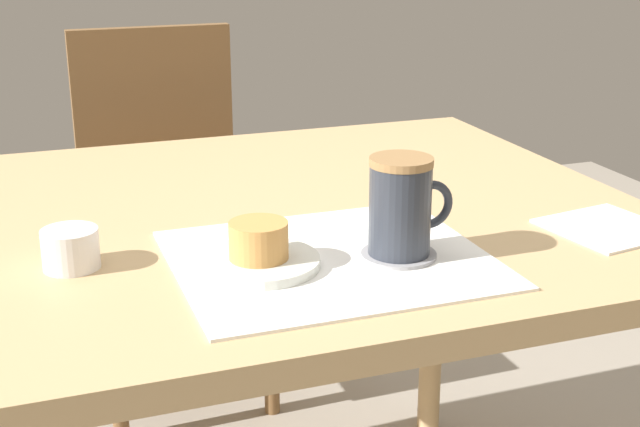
% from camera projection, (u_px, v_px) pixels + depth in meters
% --- Properties ---
extents(dining_table, '(1.01, 0.91, 0.71)m').
position_uv_depth(dining_table, '(295.00, 254.00, 1.36)').
color(dining_table, tan).
rests_on(dining_table, ground_plane).
extents(wooden_chair, '(0.42, 0.42, 0.87)m').
position_uv_depth(wooden_chair, '(167.00, 197.00, 2.13)').
color(wooden_chair, brown).
rests_on(wooden_chair, ground_plane).
extents(placemat, '(0.39, 0.34, 0.00)m').
position_uv_depth(placemat, '(331.00, 259.00, 1.12)').
color(placemat, white).
rests_on(placemat, dining_table).
extents(pastry_plate, '(0.15, 0.15, 0.01)m').
position_uv_depth(pastry_plate, '(259.00, 262.00, 1.09)').
color(pastry_plate, silver).
rests_on(pastry_plate, placemat).
extents(pastry, '(0.07, 0.07, 0.05)m').
position_uv_depth(pastry, '(259.00, 240.00, 1.08)').
color(pastry, tan).
rests_on(pastry, pastry_plate).
extents(coffee_coaster, '(0.10, 0.10, 0.00)m').
position_uv_depth(coffee_coaster, '(399.00, 255.00, 1.12)').
color(coffee_coaster, '#99999E').
rests_on(coffee_coaster, placemat).
extents(coffee_mug, '(0.11, 0.08, 0.12)m').
position_uv_depth(coffee_mug, '(402.00, 206.00, 1.10)').
color(coffee_mug, '#2D333D').
rests_on(coffee_mug, coffee_coaster).
extents(paper_napkin, '(0.17, 0.17, 0.00)m').
position_uv_depth(paper_napkin, '(608.00, 228.00, 1.23)').
color(paper_napkin, white).
rests_on(paper_napkin, dining_table).
extents(sugar_bowl, '(0.07, 0.07, 0.05)m').
position_uv_depth(sugar_bowl, '(71.00, 249.00, 1.09)').
color(sugar_bowl, white).
rests_on(sugar_bowl, dining_table).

